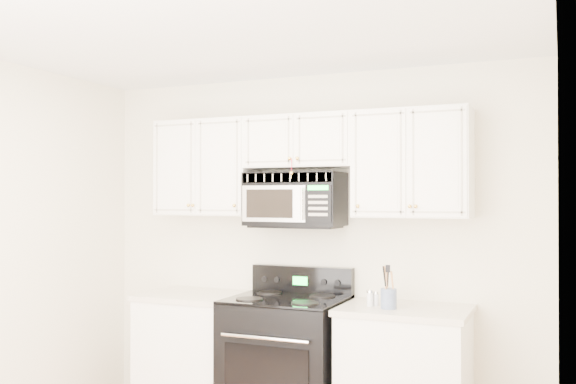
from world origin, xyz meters
The scene contains 9 objects.
room centered at (0.00, 0.00, 1.30)m, with size 3.51×3.51×2.61m.
base_cabinet_left centered at (-0.80, 1.44, 0.43)m, with size 0.86×0.65×0.92m.
base_cabinet_right centered at (0.80, 1.44, 0.43)m, with size 0.86×0.65×0.92m.
range centered at (-0.06, 1.41, 0.48)m, with size 0.81×0.74×1.13m.
upper_cabinets centered at (0.00, 1.58, 1.93)m, with size 2.44×0.37×0.75m.
microwave centered at (-0.06, 1.57, 1.65)m, with size 0.72×0.41×0.40m.
utensil_crock centered at (0.71, 1.34, 1.00)m, with size 0.11×0.11×0.29m.
shaker_salt centered at (0.60, 1.42, 0.97)m, with size 0.04×0.04×0.10m.
shaker_pepper centered at (0.57, 1.38, 0.98)m, with size 0.05×0.05×0.11m.
Camera 1 is at (1.77, -2.85, 1.65)m, focal length 40.00 mm.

